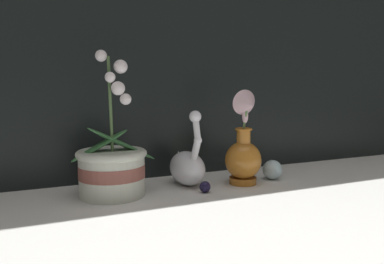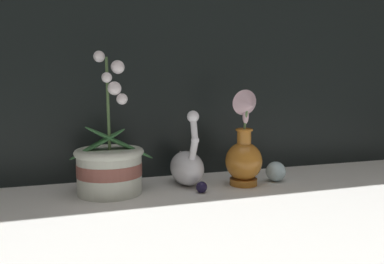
% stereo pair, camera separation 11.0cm
% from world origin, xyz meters
% --- Properties ---
extents(ground_plane, '(2.80, 2.80, 0.00)m').
position_xyz_m(ground_plane, '(0.00, 0.00, 0.00)').
color(ground_plane, silver).
extents(orchid_potted_plant, '(0.23, 0.19, 0.38)m').
position_xyz_m(orchid_potted_plant, '(-0.22, 0.10, 0.08)').
color(orchid_potted_plant, beige).
rests_on(orchid_potted_plant, ground_plane).
extents(swan_figurine, '(0.09, 0.18, 0.22)m').
position_xyz_m(swan_figurine, '(0.01, 0.13, 0.06)').
color(swan_figurine, white).
rests_on(swan_figurine, ground_plane).
extents(blue_vase, '(0.11, 0.11, 0.28)m').
position_xyz_m(blue_vase, '(0.17, 0.07, 0.10)').
color(blue_vase, '#B26B23').
rests_on(blue_vase, ground_plane).
extents(glass_sphere, '(0.06, 0.06, 0.06)m').
position_xyz_m(glass_sphere, '(0.28, 0.08, 0.03)').
color(glass_sphere, silver).
rests_on(glass_sphere, ground_plane).
extents(glass_bauble, '(0.03, 0.03, 0.03)m').
position_xyz_m(glass_bauble, '(0.02, 0.03, 0.02)').
color(glass_bauble, '#191433').
rests_on(glass_bauble, ground_plane).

